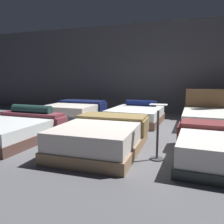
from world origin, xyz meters
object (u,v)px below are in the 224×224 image
Objects in this scene: bed_4 at (136,115)px; bed_1 at (102,136)px; bed_0 at (12,129)px; bed_3 at (75,111)px; price_sign at (157,139)px; bed_5 at (210,119)px.

bed_1 is at bearing -88.15° from bed_4.
bed_3 is at bearing 90.13° from bed_0.
bed_0 is 2.19m from bed_1.
bed_0 is 0.97× the size of bed_1.
bed_4 is at bearing -0.48° from bed_3.
price_sign is at bearing -42.98° from bed_3.
price_sign is at bearing -11.40° from bed_1.
bed_5 is (4.31, 0.06, -0.04)m from bed_3.
price_sign is (-1.10, -3.15, 0.14)m from bed_5.
bed_3 is 2.17m from bed_4.
bed_5 is 2.31× the size of price_sign.
bed_4 reaches higher than bed_3.
bed_3 is at bearing -178.99° from bed_4.
bed_4 is at bearing -175.31° from bed_5.
bed_0 reaches higher than bed_3.
bed_0 is 2.86m from bed_3.
bed_5 is at bearing 70.71° from price_sign.
bed_3 is at bearing 125.70° from bed_1.
bed_4 is 2.12× the size of price_sign.
bed_0 is at bearing -90.19° from bed_3.
bed_4 is (2.17, -0.05, -0.03)m from bed_3.
bed_1 is at bearing 169.43° from price_sign.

